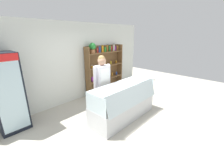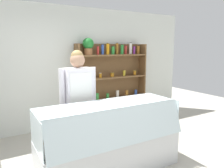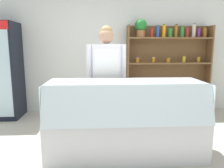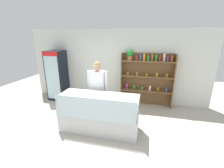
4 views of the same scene
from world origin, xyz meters
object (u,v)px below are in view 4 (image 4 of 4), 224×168
Objects in this scene: deli_display_case at (99,119)px; shop_clerk at (97,86)px; shelving_unit at (145,75)px; drinks_fridge at (57,75)px.

shop_clerk reaches higher than deli_display_case.
shelving_unit is 2.37m from deli_display_case.
shop_clerk is at bearing 111.20° from deli_display_case.
shop_clerk is (2.06, -1.12, 0.09)m from drinks_fridge.
shelving_unit is 1.89m from shop_clerk.
drinks_fridge reaches higher than deli_display_case.
deli_display_case is (-1.10, -1.94, -0.82)m from shelving_unit.
shelving_unit is at bearing 45.26° from shop_clerk.
deli_display_case is at bearing -68.80° from shop_clerk.
shelving_unit is 1.14× the size of shop_clerk.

